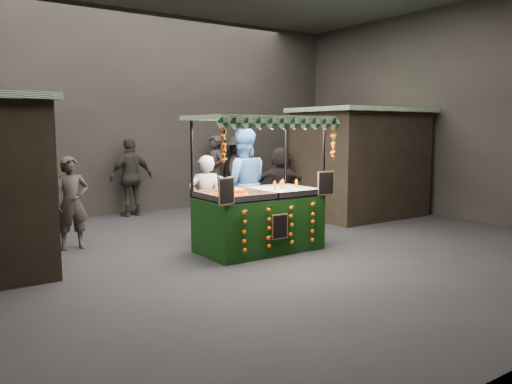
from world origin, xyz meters
TOP-DOWN VIEW (x-y plane):
  - ground at (0.00, 0.00)m, footprint 12.00×12.00m
  - market_hall at (0.00, 0.00)m, footprint 12.10×10.10m
  - neighbour_stall_right at (4.40, 1.50)m, footprint 3.00×2.20m
  - juice_stall at (0.31, -0.11)m, footprint 2.40×1.41m
  - vendor_grey at (-0.24, 0.86)m, footprint 0.68×0.53m
  - vendor_blue at (0.56, 0.85)m, footprint 1.26×1.14m
  - shopper_0 at (-2.33, 1.91)m, footprint 0.61×0.42m
  - shopper_1 at (3.23, 2.58)m, footprint 0.93×0.90m
  - shopper_2 at (-3.20, 2.74)m, footprint 0.98×0.73m
  - shopper_3 at (2.88, 4.60)m, footprint 1.41×1.35m
  - shopper_4 at (-3.13, 3.02)m, footprint 0.94×0.94m
  - shopper_5 at (2.70, 2.42)m, footprint 1.42×1.48m
  - shopper_6 at (2.12, 4.60)m, footprint 0.48×0.72m
  - shopper_7 at (-0.21, 4.60)m, footprint 1.17×0.64m

SIDE VIEW (x-z plane):
  - ground at x=0.00m, z-range 0.00..0.00m
  - juice_stall at x=0.31m, z-range -0.44..1.88m
  - shopper_1 at x=3.23m, z-range 0.00..1.50m
  - shopper_2 at x=-3.20m, z-range 0.00..1.55m
  - shopper_0 at x=-2.33m, z-range 0.00..1.64m
  - vendor_grey at x=-0.24m, z-range 0.00..1.64m
  - shopper_4 at x=-3.13m, z-range 0.00..1.65m
  - shopper_5 at x=2.70m, z-range 0.00..1.68m
  - shopper_7 at x=-0.21m, z-range 0.00..1.90m
  - shopper_3 at x=2.88m, z-range 0.00..1.93m
  - shopper_6 at x=2.12m, z-range 0.00..1.93m
  - vendor_blue at x=0.56m, z-range 0.00..2.12m
  - neighbour_stall_right at x=4.40m, z-range 0.01..2.61m
  - market_hall at x=0.00m, z-range 0.86..5.91m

